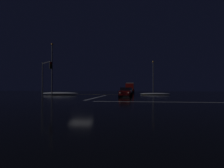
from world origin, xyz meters
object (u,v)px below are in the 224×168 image
Objects in this scene: sedan_gray at (128,90)px; sedan_white at (127,91)px; traffic_signal_nw at (46,72)px; streetlamp_left_near at (52,66)px; sedan_red at (125,92)px; sedan_green at (129,90)px; sedan_black at (126,91)px; streetlamp_right_far at (153,75)px; box_truck at (130,87)px.

sedan_white is at bearing -88.40° from sedan_gray.
traffic_signal_nw is 0.57× the size of streetlamp_left_near.
sedan_red is 0.73× the size of traffic_signal_nw.
sedan_gray is at bearing -89.07° from sedan_green.
traffic_signal_nw is at bearing -73.63° from streetlamp_left_near.
sedan_black is 11.69m from streetlamp_right_far.
sedan_white is at bearing 7.89° from streetlamp_left_near.
streetlamp_right_far reaches higher than sedan_black.
sedan_red is 0.42× the size of streetlamp_left_near.
box_truck is (-0.46, 24.78, 0.91)m from sedan_white.
traffic_signal_nw is 6.88m from streetlamp_left_near.
sedan_red is at bearing 12.86° from traffic_signal_nw.
traffic_signal_nw is at bearing -116.18° from sedan_green.
sedan_green is 24.11m from streetlamp_left_near.
streetlamp_left_near is (-14.18, -26.81, 4.15)m from box_truck.
sedan_red is 22.25m from sedan_green.
sedan_black is at bearing 48.26° from traffic_signal_nw.
sedan_red is 1.00× the size of sedan_black.
box_truck reaches higher than sedan_green.
sedan_black is at bearing 27.46° from streetlamp_left_near.
sedan_white is 0.50× the size of streetlamp_right_far.
streetlamp_left_near reaches higher than box_truck.
sedan_green is 28.23m from traffic_signal_nw.
sedan_gray is at bearing 57.30° from traffic_signal_nw.
streetlamp_right_far is (18.85, 22.37, 0.90)m from traffic_signal_nw.
streetlamp_left_near is (-14.24, -18.79, 5.06)m from sedan_green.
sedan_black is 16.66m from streetlamp_left_near.
box_truck is at bearing 91.07° from sedan_white.
sedan_red is at bearing -89.02° from sedan_green.
sedan_gray is at bearing -155.14° from streetlamp_right_far.
streetlamp_right_far is (6.48, -2.79, 4.17)m from sedan_green.
box_truck is at bearing 90.83° from sedan_red.
sedan_green is 0.42× the size of streetlamp_left_near.
sedan_black is 0.52× the size of box_truck.
sedan_white is 5.32m from sedan_black.
traffic_signal_nw reaches higher than box_truck.
streetlamp_right_far reaches higher than sedan_red.
traffic_signal_nw is (-12.77, -8.40, 3.27)m from sedan_white.
traffic_signal_nw reaches higher than sedan_black.
sedan_gray is 1.00× the size of sedan_green.
sedan_white is at bearing 33.34° from traffic_signal_nw.
sedan_black is 0.42× the size of streetlamp_left_near.
sedan_red is 0.50× the size of streetlamp_right_far.
sedan_gray is at bearing 87.51° from sedan_black.
box_truck is 0.97× the size of streetlamp_right_far.
sedan_gray and sedan_green have the same top height.
sedan_green is 0.73× the size of traffic_signal_nw.
sedan_red and sedan_gray have the same top height.
streetlamp_right_far is at bearing 24.86° from sedan_gray.
box_truck is 13.05m from streetlamp_right_far.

